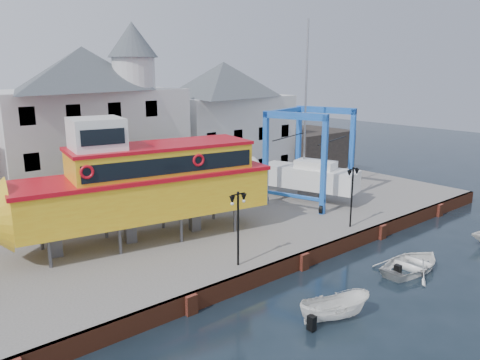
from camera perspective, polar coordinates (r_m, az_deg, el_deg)
ground at (r=28.40m, az=7.68°, el=-10.73°), size 140.00×140.00×0.00m
hardstanding at (r=36.00m, az=-5.33°, el=-4.53°), size 44.00×22.00×1.00m
quay_wall at (r=28.26m, az=7.56°, el=-9.74°), size 44.00×0.47×1.00m
building_white_main at (r=38.72m, az=-17.89°, el=6.53°), size 14.00×8.30×14.00m
building_white_right at (r=46.30m, az=-1.97°, el=7.27°), size 12.00×8.00×11.20m
shed_dark at (r=52.14m, az=8.14°, el=3.84°), size 8.00×7.00×4.00m
lamp_post_left at (r=25.13m, az=-0.24°, el=-3.67°), size 1.12×0.32×4.20m
lamp_post_right at (r=32.22m, az=13.56°, el=-0.21°), size 1.12×0.32×4.20m
tour_boat at (r=29.16m, az=-13.44°, el=-0.57°), size 18.45×7.22×7.83m
travel_lift at (r=38.82m, az=7.29°, el=1.15°), size 7.91×9.73×14.27m
motorboat_a at (r=23.54m, az=11.39°, el=-16.28°), size 3.84×2.64×1.39m
motorboat_b at (r=29.87m, az=20.24°, el=-10.23°), size 4.79×3.43×0.99m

